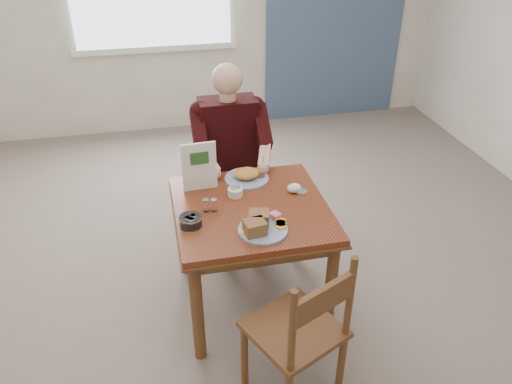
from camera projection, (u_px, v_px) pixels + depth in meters
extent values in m
plane|color=#71645B|center=(252.00, 300.00, 3.35)|extent=(6.00, 6.00, 0.00)
ellipsoid|color=#FFF635|center=(242.00, 233.00, 2.71)|extent=(0.06, 0.04, 0.03)
ellipsoid|color=white|center=(294.00, 188.00, 3.08)|extent=(0.10, 0.09, 0.06)
cylinder|color=silver|center=(302.00, 192.00, 3.09)|extent=(0.08, 0.08, 0.01)
cube|color=white|center=(156.00, 49.00, 5.27)|extent=(1.72, 0.04, 0.06)
cube|color=brown|center=(251.00, 209.00, 2.97)|extent=(0.90, 0.90, 0.04)
cube|color=brown|center=(251.00, 213.00, 2.98)|extent=(0.92, 0.92, 0.01)
cylinder|color=brown|center=(197.00, 311.00, 2.77)|extent=(0.07, 0.07, 0.71)
cylinder|color=brown|center=(330.00, 290.00, 2.91)|extent=(0.07, 0.07, 0.71)
cylinder|color=brown|center=(184.00, 231.00, 3.42)|extent=(0.07, 0.07, 0.71)
cylinder|color=brown|center=(293.00, 217.00, 3.56)|extent=(0.07, 0.07, 0.71)
cube|color=brown|center=(266.00, 258.00, 2.68)|extent=(0.80, 0.03, 0.08)
cube|color=brown|center=(239.00, 186.00, 3.33)|extent=(0.80, 0.03, 0.08)
cube|color=brown|center=(186.00, 226.00, 2.94)|extent=(0.03, 0.80, 0.08)
cube|color=brown|center=(313.00, 211.00, 3.08)|extent=(0.03, 0.80, 0.08)
cylinder|color=brown|center=(212.00, 228.00, 3.68)|extent=(0.04, 0.04, 0.45)
cylinder|color=brown|center=(259.00, 222.00, 3.74)|extent=(0.04, 0.04, 0.45)
cylinder|color=brown|center=(205.00, 202.00, 3.98)|extent=(0.04, 0.04, 0.45)
cylinder|color=brown|center=(249.00, 197.00, 4.04)|extent=(0.04, 0.04, 0.45)
cube|color=brown|center=(231.00, 185.00, 3.73)|extent=(0.42, 0.42, 0.03)
cylinder|color=brown|center=(202.00, 149.00, 3.73)|extent=(0.04, 0.04, 0.50)
cylinder|color=brown|center=(249.00, 144.00, 3.80)|extent=(0.04, 0.04, 0.50)
cube|color=brown|center=(225.00, 134.00, 3.71)|extent=(0.38, 0.03, 0.14)
cylinder|color=brown|center=(245.00, 356.00, 2.66)|extent=(0.05, 0.05, 0.45)
cylinder|color=brown|center=(295.00, 326.00, 2.85)|extent=(0.05, 0.05, 0.45)
cylinder|color=brown|center=(341.00, 367.00, 2.60)|extent=(0.05, 0.05, 0.45)
cube|color=brown|center=(294.00, 329.00, 2.51)|extent=(0.56, 0.56, 0.03)
cylinder|color=brown|center=(292.00, 334.00, 2.17)|extent=(0.05, 0.05, 0.50)
cylinder|color=brown|center=(350.00, 299.00, 2.36)|extent=(0.05, 0.05, 0.50)
cube|color=brown|center=(324.00, 300.00, 2.21)|extent=(0.36, 0.19, 0.14)
cube|color=tan|center=(219.00, 186.00, 3.58)|extent=(0.13, 0.38, 0.12)
cube|color=tan|center=(247.00, 183.00, 3.61)|extent=(0.13, 0.38, 0.12)
cube|color=tan|center=(225.00, 234.00, 3.58)|extent=(0.10, 0.10, 0.48)
cube|color=tan|center=(252.00, 231.00, 3.62)|extent=(0.10, 0.10, 0.48)
cube|color=black|center=(228.00, 138.00, 3.57)|extent=(0.40, 0.22, 0.58)
sphere|color=black|center=(200.00, 111.00, 3.42)|extent=(0.15, 0.15, 0.15)
sphere|color=black|center=(254.00, 107.00, 3.49)|extent=(0.15, 0.15, 0.15)
cylinder|color=tan|center=(228.00, 97.00, 3.39)|extent=(0.11, 0.11, 0.08)
sphere|color=tan|center=(227.00, 79.00, 3.32)|extent=(0.21, 0.21, 0.21)
cube|color=black|center=(199.00, 132.00, 3.37)|extent=(0.09, 0.29, 0.27)
cube|color=black|center=(262.00, 126.00, 3.45)|extent=(0.09, 0.29, 0.27)
sphere|color=black|center=(202.00, 152.00, 3.32)|extent=(0.09, 0.09, 0.09)
sphere|color=black|center=(266.00, 146.00, 3.40)|extent=(0.09, 0.09, 0.09)
cube|color=tan|center=(208.00, 163.00, 3.27)|extent=(0.14, 0.23, 0.14)
cube|color=tan|center=(265.00, 157.00, 3.34)|extent=(0.14, 0.23, 0.14)
sphere|color=tan|center=(215.00, 173.00, 3.22)|extent=(0.08, 0.08, 0.08)
sphere|color=tan|center=(263.00, 168.00, 3.28)|extent=(0.08, 0.08, 0.08)
cylinder|color=silver|center=(263.00, 162.00, 3.25)|extent=(0.01, 0.05, 0.12)
cylinder|color=white|center=(263.00, 230.00, 2.74)|extent=(0.28, 0.28, 0.02)
cube|color=#A37548|center=(255.00, 227.00, 2.68)|extent=(0.13, 0.11, 0.08)
cube|color=#A37548|center=(259.00, 218.00, 2.75)|extent=(0.13, 0.12, 0.08)
cylinder|color=orange|center=(281.00, 226.00, 2.75)|extent=(0.08, 0.08, 0.01)
cylinder|color=orange|center=(281.00, 223.00, 2.77)|extent=(0.07, 0.07, 0.01)
cylinder|color=orange|center=(281.00, 221.00, 2.79)|extent=(0.09, 0.09, 0.01)
cube|color=pink|center=(275.00, 215.00, 2.82)|extent=(0.07, 0.07, 0.03)
cylinder|color=white|center=(247.00, 179.00, 3.23)|extent=(0.33, 0.33, 0.02)
ellipsoid|color=gold|center=(247.00, 173.00, 3.21)|extent=(0.18, 0.16, 0.06)
cube|color=#A37548|center=(256.00, 173.00, 3.23)|extent=(0.11, 0.08, 0.04)
cylinder|color=white|center=(235.00, 192.00, 3.05)|extent=(0.12, 0.12, 0.05)
cube|color=pink|center=(234.00, 187.00, 3.03)|extent=(0.04, 0.02, 0.02)
cube|color=#6699D8|center=(238.00, 187.00, 3.04)|extent=(0.03, 0.03, 0.02)
cube|color=#EAD159|center=(235.00, 188.00, 3.02)|extent=(0.04, 0.02, 0.02)
cube|color=white|center=(233.00, 186.00, 3.05)|extent=(0.04, 0.02, 0.02)
cylinder|color=white|center=(206.00, 206.00, 2.90)|extent=(0.04, 0.04, 0.07)
cylinder|color=silver|center=(206.00, 201.00, 2.88)|extent=(0.04, 0.04, 0.01)
cylinder|color=white|center=(214.00, 206.00, 2.90)|extent=(0.04, 0.04, 0.07)
cylinder|color=silver|center=(214.00, 201.00, 2.88)|extent=(0.04, 0.04, 0.01)
cylinder|color=white|center=(191.00, 221.00, 2.77)|extent=(0.14, 0.14, 0.06)
cylinder|color=white|center=(188.00, 219.00, 2.76)|extent=(0.04, 0.04, 0.02)
cylinder|color=white|center=(193.00, 216.00, 2.78)|extent=(0.04, 0.04, 0.02)
cylinder|color=white|center=(191.00, 220.00, 2.75)|extent=(0.04, 0.04, 0.02)
cube|color=white|center=(199.00, 167.00, 3.05)|extent=(0.21, 0.03, 0.31)
cube|color=#2D5926|center=(200.00, 158.00, 3.01)|extent=(0.11, 0.01, 0.08)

